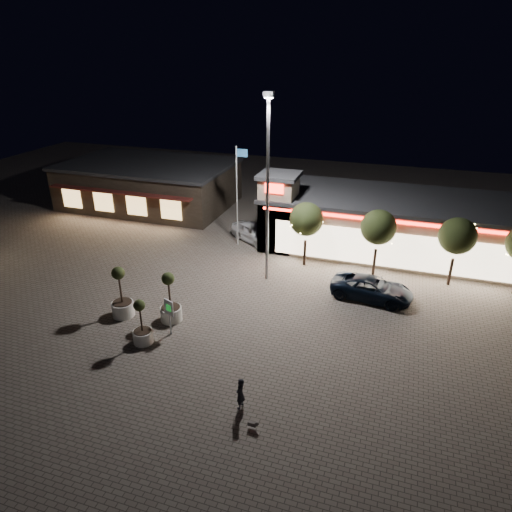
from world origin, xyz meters
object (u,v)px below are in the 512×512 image
(pickup_truck, at_px, (372,288))
(planter_mid, at_px, (142,330))
(valet_sign, at_px, (169,311))
(pedestrian, at_px, (240,393))
(white_sedan, at_px, (254,233))
(planter_left, at_px, (122,301))

(pickup_truck, height_order, planter_mid, planter_mid)
(planter_mid, distance_m, valet_sign, 1.74)
(pedestrian, relative_size, planter_mid, 0.58)
(white_sedan, relative_size, valet_sign, 2.09)
(pickup_truck, bearing_deg, planter_mid, 134.14)
(white_sedan, distance_m, pedestrian, 19.12)
(planter_mid, xyz_separation_m, valet_sign, (1.05, 1.19, 0.71))
(pedestrian, bearing_deg, planter_left, -109.98)
(white_sedan, bearing_deg, pickup_truck, -88.94)
(pickup_truck, distance_m, white_sedan, 12.03)
(pedestrian, bearing_deg, pickup_truck, 166.93)
(white_sedan, relative_size, planter_left, 1.41)
(pedestrian, bearing_deg, valet_sign, -117.86)
(pickup_truck, height_order, white_sedan, white_sedan)
(valet_sign, bearing_deg, pickup_truck, 36.47)
(pickup_truck, bearing_deg, planter_left, 122.20)
(planter_left, relative_size, valet_sign, 1.48)
(pickup_truck, relative_size, valet_sign, 2.35)
(planter_mid, bearing_deg, planter_left, 141.53)
(planter_mid, bearing_deg, pickup_truck, 37.80)
(pedestrian, relative_size, valet_sign, 0.71)
(pickup_truck, xyz_separation_m, white_sedan, (-10.11, 6.53, 0.07))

